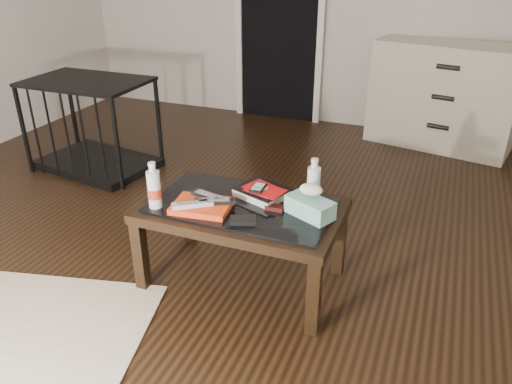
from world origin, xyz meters
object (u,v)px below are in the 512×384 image
Objects in this scene: textbook at (261,192)px; tissue_box at (310,207)px; pet_crate at (95,140)px; dresser at (444,96)px; water_bottle_left at (154,185)px; coffee_table at (242,215)px; water_bottle_right at (314,181)px.

textbook is 1.09× the size of tissue_box.
pet_crate is 1.97m from textbook.
dresser is at bearing 40.44° from pet_crate.
dresser is at bearing 65.51° from water_bottle_left.
textbook reaches higher than coffee_table.
tissue_box is at bearing -16.19° from pet_crate.
pet_crate is 4.13× the size of water_bottle_left.
coffee_table is 4.00× the size of textbook.
tissue_box is at bearing 1.89° from coffee_table.
textbook is 1.05× the size of water_bottle_right.
coffee_table is at bearing -96.57° from dresser.
dresser reaches higher than textbook.
water_bottle_left is (-1.23, -2.70, 0.13)m from dresser.
tissue_box is at bearing 14.57° from water_bottle_left.
tissue_box is (0.74, 0.19, -0.07)m from water_bottle_left.
coffee_table is at bearing 24.86° from water_bottle_left.
textbook is (-0.78, -2.40, 0.03)m from dresser.
water_bottle_left and water_bottle_right have the same top height.
pet_crate is 4.28× the size of tissue_box.
pet_crate is (-2.53, -1.54, -0.22)m from dresser.
dresser is at bearing 77.73° from water_bottle_right.
water_bottle_left is 1.03× the size of tissue_box.
pet_crate reaches higher than water_bottle_right.
dresser is 2.97m from pet_crate.
pet_crate reaches higher than textbook.
water_bottle_right is (0.32, 0.15, 0.18)m from coffee_table.
water_bottle_left is (-0.45, -0.30, 0.10)m from textbook.
coffee_table is 2.66m from dresser.
pet_crate is at bearing -136.81° from dresser.
water_bottle_left reaches higher than coffee_table.
dresser reaches higher than pet_crate.
dresser is 2.43m from water_bottle_right.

